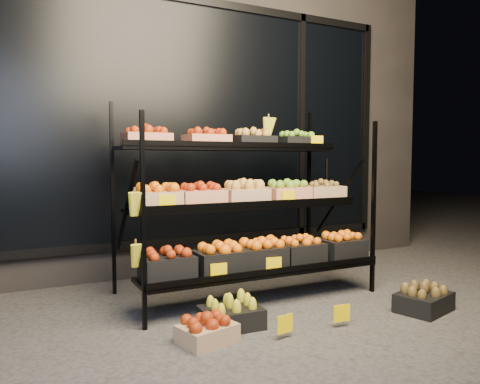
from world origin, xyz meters
TOP-DOWN VIEW (x-y plane):
  - ground at (0.00, 0.00)m, footprint 24.00×24.00m
  - building at (0.00, 2.59)m, footprint 6.00×2.08m
  - display_rack at (-0.01, 0.60)m, footprint 2.18×1.02m
  - tag_floor_a at (-0.25, -0.40)m, footprint 0.13×0.01m
  - tag_floor_b at (0.21, -0.40)m, footprint 0.13×0.01m
  - floor_crate_left at (-0.73, -0.23)m, footprint 0.40×0.33m
  - floor_crate_midleft at (-0.48, -0.05)m, footprint 0.43×0.33m
  - floor_crate_right at (1.00, -0.41)m, footprint 0.49×0.41m

SIDE VIEW (x-z plane):
  - ground at x=0.00m, z-range 0.00..0.00m
  - tag_floor_a at x=-0.25m, z-range 0.00..0.12m
  - tag_floor_b at x=0.21m, z-range 0.00..0.12m
  - floor_crate_left at x=-0.73m, z-range -0.01..0.18m
  - floor_crate_midleft at x=-0.48m, z-range -0.01..0.20m
  - floor_crate_right at x=1.00m, z-range -0.01..0.20m
  - display_rack at x=-0.01m, z-range -0.05..1.62m
  - building at x=0.00m, z-range 0.00..3.50m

